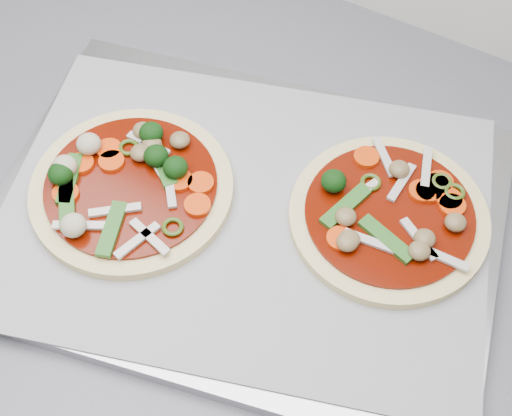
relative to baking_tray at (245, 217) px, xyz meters
The scene contains 6 objects.
base_cabinet 0.49m from the baking_tray, 153.89° to the left, with size 3.60×0.60×0.86m, color silver.
countertop 0.09m from the baking_tray, 153.89° to the left, with size 3.60×0.60×0.04m, color slate.
baking_tray is the anchor object (origin of this frame).
parchment 0.01m from the baking_tray, ahead, with size 0.45×0.33×0.00m, color gray.
pizza_left 0.11m from the baking_tray, 162.90° to the right, with size 0.27×0.27×0.03m.
pizza_right 0.14m from the baking_tray, 26.28° to the left, with size 0.25×0.25×0.03m.
Camera 1 is at (0.27, 0.95, 1.48)m, focal length 50.00 mm.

